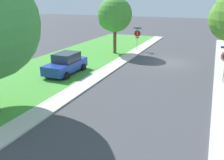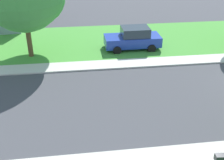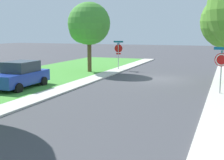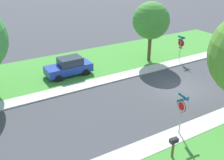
{
  "view_description": "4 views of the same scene",
  "coord_description": "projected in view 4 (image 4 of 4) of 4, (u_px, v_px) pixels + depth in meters",
  "views": [
    {
      "loc": [
        -3.62,
        23.37,
        6.01
      ],
      "look_at": [
        1.67,
        10.86,
        1.4
      ],
      "focal_mm": 38.68,
      "sensor_mm": 36.0,
      "label": 1
    },
    {
      "loc": [
        -13.34,
        11.4,
        8.66
      ],
      "look_at": [
        -0.05,
        9.68,
        1.4
      ],
      "focal_mm": 46.2,
      "sensor_mm": 36.0,
      "label": 2
    },
    {
      "loc": [
        -4.92,
        22.86,
        3.63
      ],
      "look_at": [
        0.06,
        9.83,
        1.4
      ],
      "focal_mm": 48.6,
      "sensor_mm": 36.0,
      "label": 3
    },
    {
      "loc": [
        -14.47,
        15.29,
        10.35
      ],
      "look_at": [
        1.93,
        5.65,
        1.4
      ],
      "focal_mm": 42.86,
      "sensor_mm": 36.0,
      "label": 4
    }
  ],
  "objects": [
    {
      "name": "car_blue_driveway_right",
      "position": [
        69.0,
        67.0,
        24.88
      ],
      "size": [
        2.08,
        4.32,
        1.76
      ],
      "color": "#1E389E",
      "rests_on": "ground"
    },
    {
      "name": "stop_sign_near_corner",
      "position": [
        181.0,
        45.0,
        27.68
      ],
      "size": [
        0.92,
        0.92,
        2.77
      ],
      "color": "#9E9EA3",
      "rests_on": "ground"
    },
    {
      "name": "sidewalk_east",
      "position": [
        24.0,
        100.0,
        20.85
      ],
      "size": [
        1.4,
        56.0,
        0.1
      ],
      "primitive_type": "cube",
      "color": "beige",
      "rests_on": "ground"
    },
    {
      "name": "mailbox",
      "position": [
        174.0,
        143.0,
        14.61
      ],
      "size": [
        0.28,
        0.5,
        1.31
      ],
      "color": "brown",
      "rests_on": "ground"
    },
    {
      "name": "stop_sign_far_corner",
      "position": [
        182.0,
        108.0,
        16.21
      ],
      "size": [
        0.92,
        0.92,
        2.77
      ],
      "color": "#9E9EA3",
      "rests_on": "ground"
    },
    {
      "name": "tree_corner_large",
      "position": [
        151.0,
        21.0,
        27.09
      ],
      "size": [
        4.03,
        3.75,
        6.21
      ],
      "color": "brown",
      "rests_on": "ground"
    },
    {
      "name": "ground_plane",
      "position": [
        181.0,
        89.0,
        22.71
      ],
      "size": [
        120.0,
        120.0,
        0.0
      ],
      "primitive_type": "plane",
      "color": "#424247"
    },
    {
      "name": "lawn_east",
      "position": [
        11.0,
        78.0,
        24.52
      ],
      "size": [
        8.0,
        56.0,
        0.08
      ],
      "primitive_type": "cube",
      "color": "#479338",
      "rests_on": "ground"
    }
  ]
}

